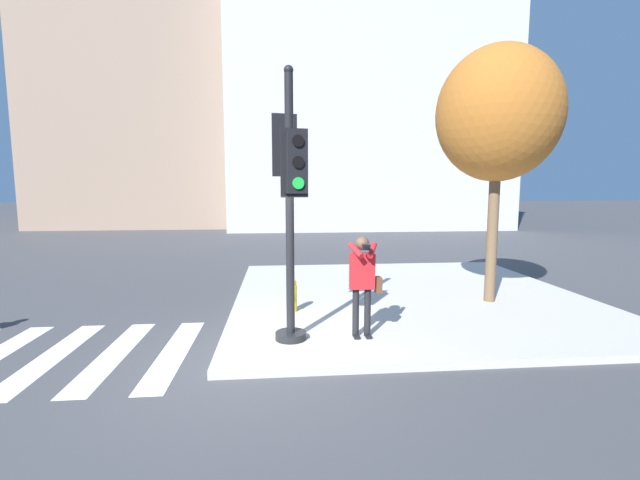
# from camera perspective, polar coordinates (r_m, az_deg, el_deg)

# --- Properties ---
(ground_plane) EXTENTS (160.00, 160.00, 0.00)m
(ground_plane) POSITION_cam_1_polar(r_m,az_deg,el_deg) (6.73, -9.68, -16.03)
(ground_plane) COLOR #424244
(sidewalk_corner) EXTENTS (8.00, 8.00, 0.13)m
(sidewalk_corner) POSITION_cam_1_polar(r_m,az_deg,el_deg) (10.45, 11.53, -7.34)
(sidewalk_corner) COLOR #BCB7AD
(sidewalk_corner) RESTS_ON ground_plane
(traffic_signal_pole) EXTENTS (0.55, 1.31, 4.36)m
(traffic_signal_pole) POSITION_cam_1_polar(r_m,az_deg,el_deg) (6.84, -4.09, 6.64)
(traffic_signal_pole) COLOR black
(traffic_signal_pole) RESTS_ON sidewalk_corner
(person_photographer) EXTENTS (0.58, 0.54, 1.69)m
(person_photographer) POSITION_cam_1_polar(r_m,az_deg,el_deg) (7.16, 5.76, -4.95)
(person_photographer) COLOR black
(person_photographer) RESTS_ON sidewalk_corner
(street_tree) EXTENTS (2.57, 2.57, 5.45)m
(street_tree) POSITION_cam_1_polar(r_m,az_deg,el_deg) (10.10, 22.65, 15.13)
(street_tree) COLOR brown
(street_tree) RESTS_ON sidewalk_corner
(fire_hydrant) EXTENTS (0.18, 0.24, 0.67)m
(fire_hydrant) POSITION_cam_1_polar(r_m,az_deg,el_deg) (8.72, -3.70, -7.38)
(fire_hydrant) COLOR yellow
(fire_hydrant) RESTS_ON sidewalk_corner
(building_left) EXTENTS (17.20, 13.45, 17.56)m
(building_left) POSITION_cam_1_polar(r_m,az_deg,el_deg) (35.62, -18.13, 16.56)
(building_left) COLOR gray
(building_left) RESTS_ON ground_plane
(building_right) EXTENTS (17.95, 12.69, 18.96)m
(building_right) POSITION_cam_1_polar(r_m,az_deg,el_deg) (32.59, 5.28, 19.06)
(building_right) COLOR #BCBCC1
(building_right) RESTS_ON ground_plane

